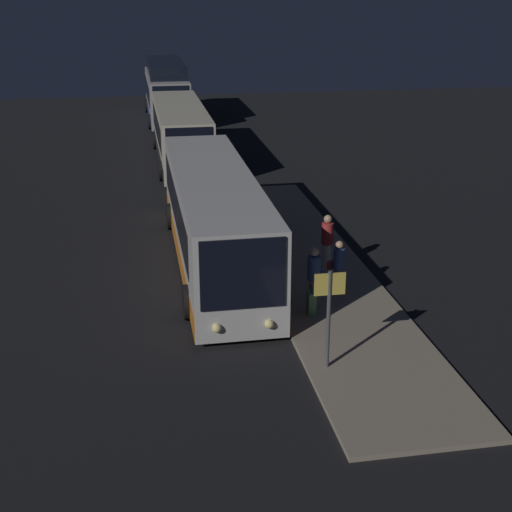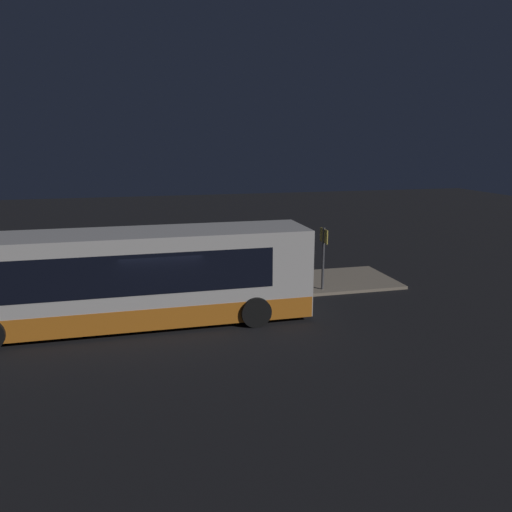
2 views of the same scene
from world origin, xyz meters
The scene contains 10 objects.
ground centered at (0.00, 0.00, 0.00)m, with size 80.00×80.00×0.00m, color black.
platform centered at (0.00, 3.35, 0.06)m, with size 20.00×3.50×0.12m.
bus_lead centered at (-1.27, 0.29, 1.54)m, with size 12.42×2.77×3.09m.
bus_second centered at (-16.00, 0.29, 1.46)m, with size 11.08×2.70×2.94m.
bus_third centered at (-28.78, 0.29, 1.75)m, with size 10.21×2.84×3.89m.
passenger_boarding centered at (2.08, 3.62, 0.99)m, with size 0.59×0.55×1.60m.
passenger_waiting centered at (0.16, 3.80, 1.09)m, with size 0.64×0.55×1.79m.
passenger_with_bags centered at (2.93, 2.67, 1.07)m, with size 0.52×0.64×1.76m.
suitcase centered at (3.52, 2.44, 0.46)m, with size 0.35×0.21×0.90m.
sign_post centered at (6.46, 2.10, 1.74)m, with size 0.10×0.74×2.50m.
Camera 1 is at (21.13, -2.21, 8.83)m, focal length 50.00 mm.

